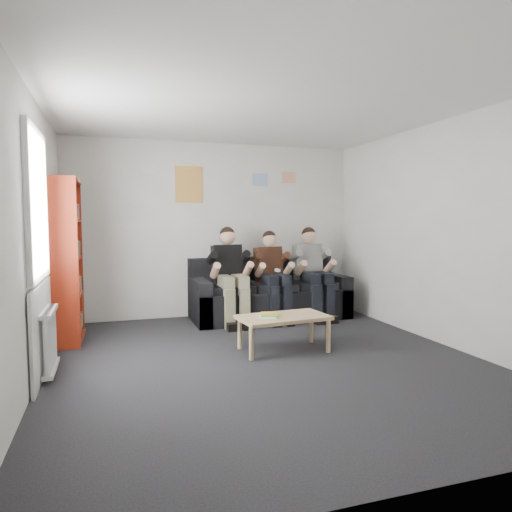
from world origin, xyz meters
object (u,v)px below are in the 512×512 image
at_px(sofa, 269,296).
at_px(bookshelf, 68,261).
at_px(person_middle, 273,275).
at_px(coffee_table, 283,320).
at_px(person_right, 313,273).
at_px(person_left, 231,275).

xyz_separation_m(sofa, bookshelf, (-2.81, -0.52, 0.68)).
bearing_deg(sofa, person_middle, -90.00).
relative_size(sofa, coffee_table, 2.32).
bearing_deg(person_middle, person_right, -9.97).
height_order(person_left, person_right, person_left).
bearing_deg(person_right, sofa, 168.35).
height_order(bookshelf, person_middle, bookshelf).
relative_size(coffee_table, person_middle, 0.76).
relative_size(coffee_table, person_right, 0.73).
bearing_deg(person_left, coffee_table, -84.52).
distance_m(sofa, coffee_table, 1.81).
bearing_deg(bookshelf, person_middle, 8.10).
bearing_deg(person_middle, sofa, 80.27).
relative_size(bookshelf, coffee_table, 1.97).
bearing_deg(person_right, coffee_table, -119.32).
distance_m(coffee_table, person_middle, 1.64).
bearing_deg(sofa, bookshelf, -169.53).
height_order(person_left, person_middle, person_left).
bearing_deg(sofa, person_left, -162.25).
bearing_deg(person_middle, coffee_table, -115.49).
height_order(coffee_table, person_left, person_left).
bearing_deg(person_right, bookshelf, -168.85).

